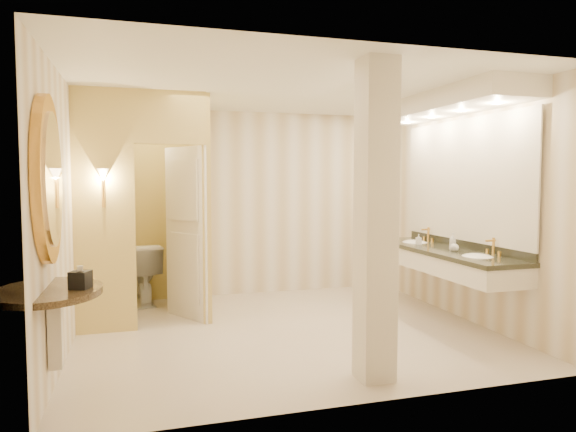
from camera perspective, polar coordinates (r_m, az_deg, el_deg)
floor at (r=5.94m, az=-0.36°, el=-12.59°), size 4.50×4.50×0.00m
ceiling at (r=5.78m, az=-0.37°, el=14.01°), size 4.50×4.50×0.00m
wall_back at (r=7.64m, az=-4.45°, el=1.40°), size 4.50×0.02×2.70m
wall_front at (r=3.82m, az=7.83°, el=-1.22°), size 4.50×0.02×2.70m
wall_left at (r=5.53m, az=-23.40°, el=0.09°), size 0.02×4.00×2.70m
wall_right at (r=6.68m, az=18.56°, el=0.82°), size 0.02×4.00×2.70m
toilet_closet at (r=6.47m, az=-12.41°, el=1.16°), size 1.50×1.55×2.70m
wall_sconce at (r=5.92m, az=-19.85°, el=4.12°), size 0.14×0.14×0.42m
vanity at (r=6.42m, az=17.20°, el=3.23°), size 0.75×2.62×2.09m
console_shelf at (r=4.26m, az=-25.06°, el=-1.13°), size 0.98×0.98×1.94m
pillar at (r=4.36m, az=9.73°, el=-0.60°), size 0.29×0.29×2.70m
tissue_box at (r=4.22m, az=-22.07°, el=-6.58°), size 0.17×0.17×0.13m
toilet at (r=7.34m, az=-16.15°, el=-6.18°), size 0.63×0.90×0.84m
soap_bottle_a at (r=6.77m, az=14.31°, el=-2.52°), size 0.07×0.07×0.13m
soap_bottle_b at (r=6.25m, az=18.02°, el=-3.17°), size 0.11×0.11×0.12m
soap_bottle_c at (r=6.31m, az=17.82°, el=-2.73°), size 0.08×0.08×0.20m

